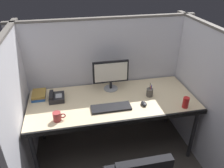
{
  "coord_description": "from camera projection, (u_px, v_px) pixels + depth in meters",
  "views": [
    {
      "loc": [
        -0.43,
        -1.74,
        2.14
      ],
      "look_at": [
        0.0,
        0.35,
        0.92
      ],
      "focal_mm": 35.13,
      "sensor_mm": 36.0,
      "label": 1
    }
  ],
  "objects": [
    {
      "name": "cubicle_partition_rear",
      "position": [
        106.0,
        78.0,
        2.86
      ],
      "size": [
        2.21,
        0.06,
        1.57
      ],
      "color": "silver",
      "rests_on": "ground"
    },
    {
      "name": "monitor_center",
      "position": [
        111.0,
        74.0,
        2.61
      ],
      "size": [
        0.43,
        0.17,
        0.37
      ],
      "color": "gray",
      "rests_on": "desk"
    },
    {
      "name": "desk_phone",
      "position": [
        56.0,
        97.0,
        2.49
      ],
      "size": [
        0.17,
        0.19,
        0.09
      ],
      "color": "black",
      "rests_on": "desk"
    },
    {
      "name": "computer_mouse",
      "position": [
        144.0,
        104.0,
        2.41
      ],
      "size": [
        0.06,
        0.1,
        0.04
      ],
      "color": "black",
      "rests_on": "desk"
    },
    {
      "name": "keyboard_main",
      "position": [
        111.0,
        108.0,
        2.36
      ],
      "size": [
        0.43,
        0.15,
        0.02
      ],
      "primitive_type": "cube",
      "color": "black",
      "rests_on": "desk"
    },
    {
      "name": "ground_plane",
      "position": [
        118.0,
        165.0,
        2.62
      ],
      "size": [
        8.0,
        8.0,
        0.0
      ],
      "primitive_type": "plane",
      "color": "#423D38"
    },
    {
      "name": "soda_can",
      "position": [
        186.0,
        103.0,
        2.35
      ],
      "size": [
        0.07,
        0.07,
        0.12
      ],
      "primitive_type": "cylinder",
      "color": "red",
      "rests_on": "desk"
    },
    {
      "name": "pen_cup",
      "position": [
        150.0,
        92.0,
        2.56
      ],
      "size": [
        0.08,
        0.08,
        0.17
      ],
      "color": "#4C4742",
      "rests_on": "desk"
    },
    {
      "name": "book_stack",
      "position": [
        39.0,
        95.0,
        2.54
      ],
      "size": [
        0.16,
        0.21,
        0.06
      ],
      "color": "#1E478C",
      "rests_on": "desk"
    },
    {
      "name": "cubicle_partition_left",
      "position": [
        19.0,
        112.0,
        2.23
      ],
      "size": [
        0.06,
        1.41,
        1.57
      ],
      "color": "silver",
      "rests_on": "ground"
    },
    {
      "name": "coffee_mug",
      "position": [
        57.0,
        116.0,
        2.17
      ],
      "size": [
        0.13,
        0.08,
        0.09
      ],
      "color": "#993333",
      "rests_on": "desk"
    },
    {
      "name": "desk",
      "position": [
        113.0,
        104.0,
        2.52
      ],
      "size": [
        1.9,
        0.8,
        0.74
      ],
      "color": "beige",
      "rests_on": "ground"
    },
    {
      "name": "cubicle_partition_right",
      "position": [
        197.0,
        91.0,
        2.58
      ],
      "size": [
        0.06,
        1.41,
        1.57
      ],
      "color": "silver",
      "rests_on": "ground"
    }
  ]
}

